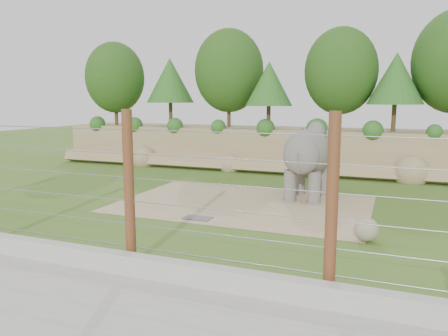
% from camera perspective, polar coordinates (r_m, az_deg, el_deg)
% --- Properties ---
extents(ground, '(90.00, 90.00, 0.00)m').
position_cam_1_polar(ground, '(15.53, -2.73, -6.90)').
color(ground, '#41691C').
rests_on(ground, ground).
extents(back_embankment, '(30.00, 5.52, 8.77)m').
position_cam_1_polar(back_embankment, '(26.88, 9.67, 8.19)').
color(back_embankment, '#8C7B51').
rests_on(back_embankment, ground).
extents(dirt_patch, '(10.00, 7.00, 0.02)m').
position_cam_1_polar(dirt_patch, '(18.06, 2.65, -4.63)').
color(dirt_patch, tan).
rests_on(dirt_patch, ground).
extents(drain_grate, '(1.00, 0.60, 0.03)m').
position_cam_1_polar(drain_grate, '(15.77, -3.46, -6.53)').
color(drain_grate, '#262628').
rests_on(drain_grate, dirt_patch).
extents(elephant, '(1.78, 3.93, 3.15)m').
position_cam_1_polar(elephant, '(19.02, 10.79, 0.71)').
color(elephant, '#58534E').
rests_on(elephant, ground).
extents(stone_ball, '(0.73, 0.73, 0.73)m').
position_cam_1_polar(stone_ball, '(13.88, 18.09, -7.63)').
color(stone_ball, gray).
rests_on(stone_ball, dirt_patch).
extents(retaining_wall, '(26.00, 0.35, 0.50)m').
position_cam_1_polar(retaining_wall, '(11.32, -13.43, -11.91)').
color(retaining_wall, '#A3A297').
rests_on(retaining_wall, ground).
extents(walkway, '(26.00, 4.00, 0.01)m').
position_cam_1_polar(walkway, '(9.98, -20.23, -16.67)').
color(walkway, '#A3A297').
rests_on(walkway, ground).
extents(barrier_fence, '(20.26, 0.26, 4.00)m').
position_cam_1_polar(barrier_fence, '(11.23, -12.29, -2.73)').
color(barrier_fence, brown).
rests_on(barrier_fence, ground).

